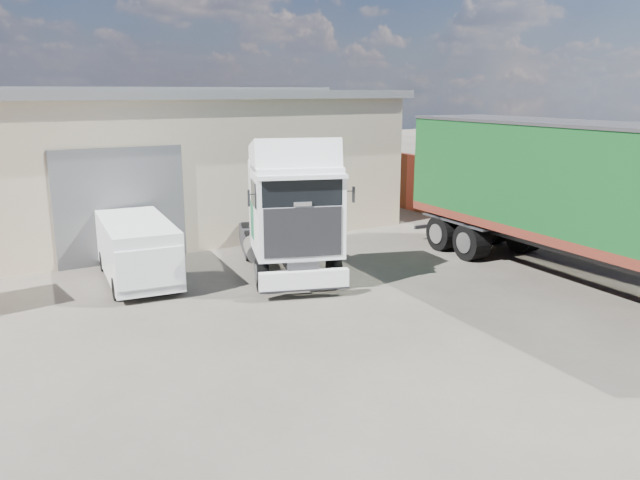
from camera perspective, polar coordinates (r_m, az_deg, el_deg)
ground at (r=12.70m, az=3.46°, el=-11.06°), size 120.00×120.00×0.00m
brick_boundary_wall at (r=24.18m, az=17.94°, el=3.25°), size 0.35×26.00×2.50m
tractor_unit at (r=17.72m, az=-2.63°, el=1.93°), size 4.21×6.41×4.10m
box_trailer at (r=18.31m, az=24.11°, el=4.27°), size 3.97×13.56×4.45m
panel_van at (r=18.11m, az=-16.28°, el=-1.02°), size 2.22×4.44×1.75m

